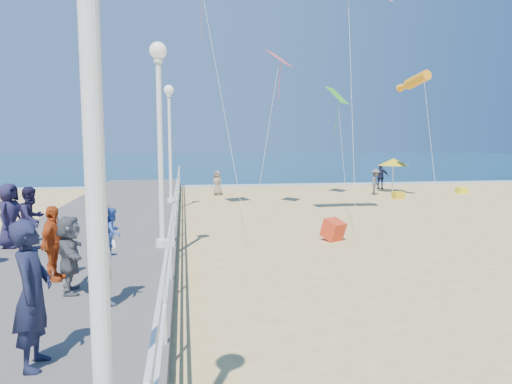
{
  "coord_description": "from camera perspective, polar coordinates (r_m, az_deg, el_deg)",
  "views": [
    {
      "loc": [
        -4.76,
        -12.18,
        3.2
      ],
      "look_at": [
        -2.5,
        2.0,
        1.6
      ],
      "focal_mm": 32.0,
      "sensor_mm": 36.0,
      "label": 1
    }
  ],
  "objects": [
    {
      "name": "ground",
      "position": [
        13.47,
        12.04,
        -7.53
      ],
      "size": [
        160.0,
        160.0,
        0.0
      ],
      "primitive_type": "plane",
      "color": "#E3C377",
      "rests_on": "ground"
    },
    {
      "name": "ocean",
      "position": [
        77.4,
        -5.54,
        3.95
      ],
      "size": [
        160.0,
        90.0,
        0.05
      ],
      "primitive_type": "cube",
      "color": "#0C334C",
      "rests_on": "ground"
    },
    {
      "name": "surf_line",
      "position": [
        33.18,
        -0.77,
        0.86
      ],
      "size": [
        160.0,
        1.2,
        0.04
      ],
      "primitive_type": "cube",
      "color": "white",
      "rests_on": "ground"
    },
    {
      "name": "boardwalk",
      "position": [
        12.84,
        -21.29,
        -7.59
      ],
      "size": [
        5.0,
        44.0,
        0.4
      ],
      "primitive_type": "cube",
      "color": "#64605B",
      "rests_on": "ground"
    },
    {
      "name": "railing",
      "position": [
        12.34,
        -10.3,
        -2.83
      ],
      "size": [
        0.05,
        42.0,
        0.55
      ],
      "color": "white",
      "rests_on": "boardwalk"
    },
    {
      "name": "lamp_post_near",
      "position": [
        3.27,
        -19.94,
        14.15
      ],
      "size": [
        0.44,
        0.44,
        5.32
      ],
      "color": "white",
      "rests_on": "boardwalk"
    },
    {
      "name": "lamp_post_mid",
      "position": [
        12.21,
        -11.94,
        8.39
      ],
      "size": [
        0.44,
        0.44,
        5.32
      ],
      "color": "white",
      "rests_on": "boardwalk"
    },
    {
      "name": "lamp_post_far",
      "position": [
        21.2,
        -10.74,
        7.49
      ],
      "size": [
        0.44,
        0.44,
        5.32
      ],
      "color": "white",
      "rests_on": "boardwalk"
    },
    {
      "name": "woman_holding_toddler",
      "position": [
        8.05,
        -18.64,
        -7.32
      ],
      "size": [
        0.6,
        0.77,
        1.88
      ],
      "primitive_type": "imported",
      "rotation": [
        0.0,
        0.0,
        1.33
      ],
      "color": "white",
      "rests_on": "boardwalk"
    },
    {
      "name": "toddler_held",
      "position": [
        8.1,
        -17.5,
        -4.82
      ],
      "size": [
        0.41,
        0.47,
        0.84
      ],
      "primitive_type": "imported",
      "rotation": [
        0.0,
        0.0,
        1.33
      ],
      "color": "#3057B4",
      "rests_on": "boardwalk"
    },
    {
      "name": "spectator_0",
      "position": [
        6.36,
        -26.16,
        -11.42
      ],
      "size": [
        0.45,
        0.68,
        1.85
      ],
      "primitive_type": "imported",
      "rotation": [
        0.0,
        0.0,
        1.59
      ],
      "color": "#171A33",
      "rests_on": "boardwalk"
    },
    {
      "name": "spectator_3",
      "position": [
        10.06,
        -24.05,
        -5.89
      ],
      "size": [
        0.5,
        0.94,
        1.52
      ],
      "primitive_type": "imported",
      "rotation": [
        0.0,
        0.0,
        1.42
      ],
      "color": "#B64416",
      "rests_on": "boardwalk"
    },
    {
      "name": "spectator_4",
      "position": [
        13.67,
        -28.42,
        -2.6
      ],
      "size": [
        0.72,
        0.94,
        1.71
      ],
      "primitive_type": "imported",
      "rotation": [
        0.0,
        0.0,
        1.34
      ],
      "color": "#1C1937",
      "rests_on": "boardwalk"
    },
    {
      "name": "spectator_5",
      "position": [
        9.15,
        -22.28,
        -7.23
      ],
      "size": [
        0.7,
        1.4,
        1.45
      ],
      "primitive_type": "imported",
      "rotation": [
        0.0,
        0.0,
        1.78
      ],
      "color": "#55565A",
      "rests_on": "boardwalk"
    },
    {
      "name": "spectator_6",
      "position": [
        19.73,
        -19.79,
        0.55
      ],
      "size": [
        0.6,
        0.77,
        1.87
      ],
      "primitive_type": "imported",
      "rotation": [
        0.0,
        0.0,
        1.82
      ],
      "color": "#817559",
      "rests_on": "boardwalk"
    },
    {
      "name": "spectator_7",
      "position": [
        13.0,
        -26.24,
        -3.03
      ],
      "size": [
        0.9,
        0.99,
        1.65
      ],
      "primitive_type": "imported",
      "rotation": [
        0.0,
        0.0,
        1.16
      ],
      "color": "#1B1834",
      "rests_on": "boardwalk"
    },
    {
      "name": "beach_walker_a",
      "position": [
        28.26,
        14.71,
        1.25
      ],
      "size": [
        1.05,
        1.18,
        1.58
      ],
      "primitive_type": "imported",
      "rotation": [
        0.0,
        0.0,
        1.0
      ],
      "color": "#56565B",
      "rests_on": "ground"
    },
    {
      "name": "beach_walker_b",
      "position": [
        31.76,
        15.33,
        1.9
      ],
      "size": [
        1.08,
        0.89,
        1.73
      ],
      "primitive_type": "imported",
      "rotation": [
        0.0,
        0.0,
        2.59
      ],
      "color": "#171933",
      "rests_on": "ground"
    },
    {
      "name": "beach_walker_c",
      "position": [
        27.27,
        -4.88,
        1.13
      ],
      "size": [
        0.85,
        0.8,
        1.46
      ],
      "primitive_type": "imported",
      "rotation": [
        0.0,
        0.0,
        -0.66
      ],
      "color": "gray",
      "rests_on": "ground"
    },
    {
      "name": "box_kite",
      "position": [
        14.97,
        9.62,
        -4.9
      ],
      "size": [
        0.83,
        0.89,
        0.74
      ],
      "primitive_type": "cube",
      "rotation": [
        0.31,
        0.0,
        0.52
      ],
      "color": "red",
      "rests_on": "ground"
    },
    {
      "name": "beach_umbrella",
      "position": [
        29.95,
        16.79,
        3.61
      ],
      "size": [
        1.9,
        1.9,
        2.14
      ],
      "color": "white",
      "rests_on": "ground"
    },
    {
      "name": "beach_chair_left",
      "position": [
        26.76,
        17.35,
        -0.38
      ],
      "size": [
        0.55,
        0.55,
        0.4
      ],
      "primitive_type": "cube",
      "color": "gold",
      "rests_on": "ground"
    },
    {
      "name": "beach_chair_right",
      "position": [
        30.71,
        24.31,
        0.18
      ],
      "size": [
        0.55,
        0.55,
        0.4
      ],
      "primitive_type": "cube",
      "color": "yellow",
      "rests_on": "ground"
    },
    {
      "name": "kite_windsock",
      "position": [
        26.56,
        19.52,
        13.07
      ],
      "size": [
        1.02,
        2.75,
        1.1
      ],
      "primitive_type": "cylinder",
      "rotation": [
        1.36,
        0.0,
        0.17
      ],
      "color": "orange"
    },
    {
      "name": "kite_diamond_pink",
      "position": [
        21.38,
        2.95,
        16.32
      ],
      "size": [
        1.39,
        1.46,
        0.69
      ],
      "primitive_type": "cube",
      "rotation": [
        0.63,
        0.0,
        1.02
      ],
      "color": "#DF5260"
    },
    {
      "name": "kite_diamond_green",
      "position": [
        26.94,
        10.15,
        11.78
      ],
      "size": [
        1.62,
        1.68,
        0.96
      ],
      "primitive_type": "cube",
      "rotation": [
        0.77,
        0.0,
        0.9
      ],
      "color": "green"
    }
  ]
}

